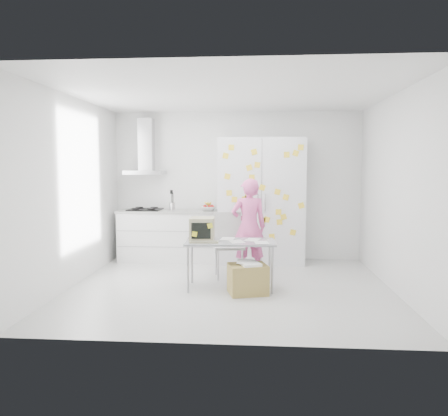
# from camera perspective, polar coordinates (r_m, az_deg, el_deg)

# --- Properties ---
(floor) EXTENTS (4.50, 4.00, 0.02)m
(floor) POSITION_cam_1_polar(r_m,az_deg,el_deg) (6.29, 0.80, -10.39)
(floor) COLOR silver
(floor) RESTS_ON ground
(walls) EXTENTS (4.52, 4.01, 2.70)m
(walls) POSITION_cam_1_polar(r_m,az_deg,el_deg) (6.78, 1.18, 2.42)
(walls) COLOR white
(walls) RESTS_ON ground
(ceiling) EXTENTS (4.50, 4.00, 0.02)m
(ceiling) POSITION_cam_1_polar(r_m,az_deg,el_deg) (6.14, 0.83, 14.75)
(ceiling) COLOR white
(ceiling) RESTS_ON walls
(counter_run) EXTENTS (1.84, 0.63, 1.28)m
(counter_run) POSITION_cam_1_polar(r_m,az_deg,el_deg) (8.00, -7.06, -3.48)
(counter_run) COLOR white
(counter_run) RESTS_ON ground
(range_hood) EXTENTS (0.70, 0.48, 1.01)m
(range_hood) POSITION_cam_1_polar(r_m,az_deg,el_deg) (8.14, -10.14, 7.13)
(range_hood) COLOR silver
(range_hood) RESTS_ON walls
(tall_cabinet) EXTENTS (1.50, 0.68, 2.20)m
(tall_cabinet) POSITION_cam_1_polar(r_m,az_deg,el_deg) (7.74, 4.89, 0.93)
(tall_cabinet) COLOR silver
(tall_cabinet) RESTS_ON ground
(person) EXTENTS (0.61, 0.46, 1.52)m
(person) POSITION_cam_1_polar(r_m,az_deg,el_deg) (6.88, 3.26, -2.47)
(person) COLOR pink
(person) RESTS_ON ground
(desk) EXTENTS (1.27, 0.68, 0.99)m
(desk) POSITION_cam_1_polar(r_m,az_deg,el_deg) (6.14, -1.53, -3.52)
(desk) COLOR gray
(desk) RESTS_ON ground
(chair) EXTENTS (0.52, 0.52, 0.99)m
(chair) POSITION_cam_1_polar(r_m,az_deg,el_deg) (6.79, 0.56, -4.26)
(chair) COLOR #B5B5B3
(chair) RESTS_ON ground
(cardboard_box) EXTENTS (0.58, 0.51, 0.44)m
(cardboard_box) POSITION_cam_1_polar(r_m,az_deg,el_deg) (5.95, 3.12, -9.18)
(cardboard_box) COLOR #A58E47
(cardboard_box) RESTS_ON ground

